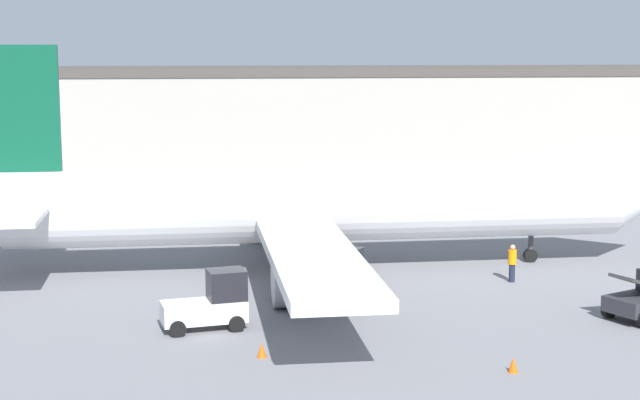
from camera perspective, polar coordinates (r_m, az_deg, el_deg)
ground_plane at (r=50.32m, az=0.00°, el=-3.99°), size 400.00×400.00×0.00m
terminal_building at (r=86.34m, az=5.57°, el=4.59°), size 85.91×11.93×9.48m
airplane at (r=49.57m, az=-1.10°, el=-0.35°), size 38.48×35.24×11.34m
ground_crew_worker at (r=48.17m, az=11.12°, el=-3.56°), size 0.40×0.40×1.84m
baggage_tug at (r=44.12m, az=0.83°, el=-4.42°), size 3.36×3.23×2.36m
pushback_tug at (r=39.81m, az=-6.33°, el=-5.98°), size 3.57×2.21×2.39m
safety_cone_near at (r=36.32m, az=-3.41°, el=-8.71°), size 0.36×0.36×0.55m
safety_cone_far at (r=35.31m, az=11.18°, el=-9.39°), size 0.36×0.36×0.55m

